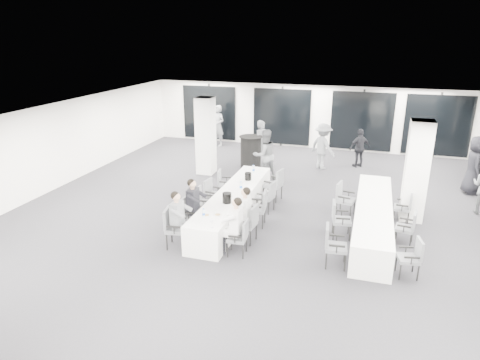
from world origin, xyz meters
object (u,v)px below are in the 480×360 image
object	(u,v)px
banquet_table_main	(233,205)
chair_main_left_far	(223,182)
chair_side_right_near	(412,255)
standing_guest_d	(360,146)
cocktail_table	(251,152)
chair_side_left_near	(333,243)
chair_main_right_second	(249,221)
chair_main_left_near	(173,225)
ice_bucket_far	(248,176)
chair_main_left_fourth	(212,192)
chair_main_right_fourth	(268,195)
ice_bucket_near	(227,198)
chair_main_right_near	(240,236)
standing_guest_a	(262,140)
standing_guest_c	(323,143)
standing_guest_g	(218,123)
chair_main_left_second	(190,212)
standing_guest_e	(475,161)
chair_side_left_far	(343,197)
chair_main_left_mid	(203,200)
chair_side_right_mid	(408,226)
chair_side_left_mid	(339,217)
banquet_table_side	(373,218)
standing_guest_b	(265,152)
chair_main_right_far	(276,183)
chair_side_right_far	(405,205)
chair_main_right_mid	(259,206)

from	to	relation	value
banquet_table_main	chair_main_left_far	world-z (taller)	chair_main_left_far
banquet_table_main	chair_side_right_near	distance (m)	4.93
standing_guest_d	cocktail_table	bearing A→B (deg)	-16.63
chair_side_left_near	chair_main_right_second	bearing A→B (deg)	-109.93
chair_main_left_near	ice_bucket_far	xyz separation A→B (m)	(0.93, 3.24, 0.30)
chair_main_left_far	chair_main_left_fourth	bearing A→B (deg)	-9.18
chair_main_left_far	chair_main_right_second	bearing A→B (deg)	21.67
chair_main_right_fourth	ice_bucket_near	distance (m)	1.68
chair_side_right_near	chair_main_left_far	bearing A→B (deg)	47.53
chair_main_right_near	chair_side_right_near	size ratio (longest dim) A/B	1.01
standing_guest_a	standing_guest_c	world-z (taller)	standing_guest_a
standing_guest_g	chair_main_left_second	bearing A→B (deg)	-49.00
ice_bucket_near	standing_guest_e	bearing A→B (deg)	36.30
banquet_table_main	chair_side_left_far	size ratio (longest dim) A/B	5.22
standing_guest_c	standing_guest_d	size ratio (longest dim) A/B	1.17
chair_main_left_second	chair_main_left_mid	xyz separation A→B (m)	(0.00, 0.91, -0.02)
ice_bucket_far	chair_side_right_mid	bearing A→B (deg)	-17.69
cocktail_table	chair_side_right_near	bearing A→B (deg)	-50.08
chair_main_left_mid	chair_main_right_second	distance (m)	1.99
chair_main_left_near	chair_main_right_near	world-z (taller)	chair_main_left_near
chair_main_right_near	chair_side_left_mid	size ratio (longest dim) A/B	0.92
chair_main_left_second	chair_main_right_second	bearing A→B (deg)	87.60
standing_guest_e	chair_side_left_near	bearing A→B (deg)	148.82
chair_main_right_second	standing_guest_c	xyz separation A→B (m)	(0.98, 6.68, 0.44)
standing_guest_g	standing_guest_c	bearing A→B (deg)	2.56
chair_main_right_fourth	standing_guest_c	size ratio (longest dim) A/B	0.46
chair_main_left_far	chair_side_right_near	bearing A→B (deg)	49.63
standing_guest_c	standing_guest_e	world-z (taller)	standing_guest_e
banquet_table_side	standing_guest_b	distance (m)	5.00
chair_main_left_fourth	chair_side_left_near	xyz separation A→B (m)	(3.75, -2.33, 0.05)
chair_main_left_fourth	chair_main_right_fourth	size ratio (longest dim) A/B	0.96
chair_main_right_far	chair_side_right_far	world-z (taller)	chair_main_right_far
chair_main_left_second	standing_guest_g	world-z (taller)	standing_guest_g
chair_side_right_mid	chair_side_right_far	size ratio (longest dim) A/B	1.00
chair_main_right_fourth	standing_guest_g	world-z (taller)	standing_guest_g
banquet_table_side	chair_main_right_near	distance (m)	3.68
chair_main_left_near	chair_main_right_mid	world-z (taller)	chair_main_left_near
cocktail_table	chair_main_right_second	xyz separation A→B (m)	(1.66, -5.97, -0.07)
chair_main_right_near	chair_side_right_far	bearing A→B (deg)	-54.90
chair_side_left_mid	standing_guest_b	xyz separation A→B (m)	(-2.90, 3.82, 0.48)
chair_main_right_fourth	standing_guest_b	size ratio (longest dim) A/B	0.44
chair_main_right_mid	chair_side_right_mid	world-z (taller)	chair_main_right_mid
banquet_table_side	standing_guest_d	bearing A→B (deg)	96.02
cocktail_table	chair_main_left_mid	bearing A→B (deg)	-90.03
chair_main_left_far	chair_side_left_far	bearing A→B (deg)	75.35
banquet_table_main	chair_main_right_fourth	xyz separation A→B (m)	(0.83, 0.68, 0.14)
standing_guest_c	chair_side_left_mid	bearing A→B (deg)	138.75
banquet_table_main	chair_main_right_fourth	world-z (taller)	chair_main_right_fourth
chair_main_left_mid	chair_side_right_near	bearing A→B (deg)	69.22
chair_main_right_far	ice_bucket_near	distance (m)	2.53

